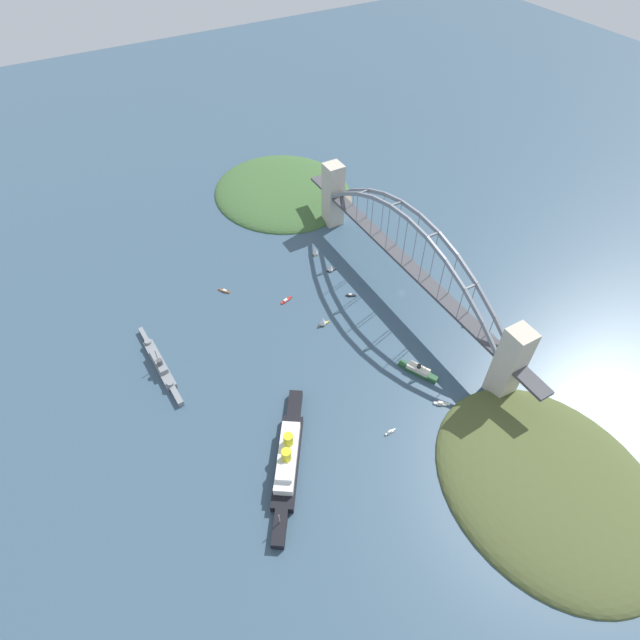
% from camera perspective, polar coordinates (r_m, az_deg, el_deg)
% --- Properties ---
extents(ground_plane, '(1400.00, 1400.00, 0.00)m').
position_cam_1_polar(ground_plane, '(428.71, 9.22, 3.07)').
color(ground_plane, '#385166').
extents(harbor_arch_bridge, '(292.87, 15.70, 77.91)m').
position_cam_1_polar(harbor_arch_bridge, '(406.83, 9.77, 6.44)').
color(harbor_arch_bridge, beige).
rests_on(harbor_arch_bridge, ground).
extents(headland_west_shore, '(150.07, 125.58, 22.49)m').
position_cam_1_polar(headland_west_shore, '(351.59, 24.79, -16.82)').
color(headland_west_shore, '#4C562D').
rests_on(headland_west_shore, ground).
extents(headland_east_shore, '(150.30, 139.40, 19.91)m').
position_cam_1_polar(headland_east_shore, '(544.58, -3.98, 14.22)').
color(headland_east_shore, '#3D6033').
rests_on(headland_east_shore, ground).
extents(ocean_liner, '(91.11, 64.23, 19.92)m').
position_cam_1_polar(ocean_liner, '(324.72, -3.67, -15.39)').
color(ocean_liner, black).
rests_on(ocean_liner, ground).
extents(naval_cruiser, '(82.47, 9.93, 18.22)m').
position_cam_1_polar(naval_cruiser, '(385.73, -17.65, -4.78)').
color(naval_cruiser, gray).
rests_on(naval_cruiser, ground).
extents(harbor_ferry_steamer, '(29.30, 18.24, 8.49)m').
position_cam_1_polar(harbor_ferry_steamer, '(371.95, 11.05, -5.61)').
color(harbor_ferry_steamer, '#23512D').
rests_on(harbor_ferry_steamer, ground).
extents(seaplane_taxiing_near_bridge, '(8.80, 8.85, 4.58)m').
position_cam_1_polar(seaplane_taxiing_near_bridge, '(412.52, 16.60, -0.49)').
color(seaplane_taxiing_near_bridge, '#B7B7B2').
rests_on(seaplane_taxiing_near_bridge, ground).
extents(small_boat_0, '(5.59, 8.81, 8.33)m').
position_cam_1_polar(small_boat_0, '(441.33, 1.19, 5.97)').
color(small_boat_0, black).
rests_on(small_boat_0, ground).
extents(small_boat_1, '(5.48, 7.77, 2.14)m').
position_cam_1_polar(small_boat_1, '(420.66, 3.49, 2.82)').
color(small_boat_1, black).
rests_on(small_boat_1, ground).
extents(small_boat_2, '(9.95, 7.67, 1.91)m').
position_cam_1_polar(small_boat_2, '(431.44, -10.77, 3.27)').
color(small_boat_2, brown).
rests_on(small_boat_2, ground).
extents(small_boat_3, '(8.14, 6.93, 10.15)m').
position_cam_1_polar(small_boat_3, '(457.84, -0.54, 7.88)').
color(small_boat_3, gold).
rests_on(small_boat_3, ground).
extents(small_boat_4, '(1.92, 8.28, 2.52)m').
position_cam_1_polar(small_boat_4, '(341.99, 7.94, -12.42)').
color(small_boat_4, silver).
rests_on(small_boat_4, ground).
extents(small_boat_5, '(5.14, 11.62, 1.83)m').
position_cam_1_polar(small_boat_5, '(416.72, -3.85, 2.25)').
color(small_boat_5, '#B2231E').
rests_on(small_boat_5, ground).
extents(small_boat_6, '(5.19, 9.39, 9.53)m').
position_cam_1_polar(small_boat_6, '(394.44, 0.32, -0.07)').
color(small_boat_6, gold).
rests_on(small_boat_6, ground).
extents(small_boat_7, '(7.76, 9.83, 2.54)m').
position_cam_1_polar(small_boat_7, '(360.45, 13.55, -9.16)').
color(small_boat_7, silver).
rests_on(small_boat_7, ground).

